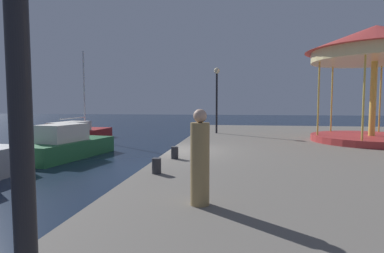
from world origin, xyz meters
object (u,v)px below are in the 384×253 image
(lamp_post_mid_promenade, at_px, (217,88))
(bollard_center, at_px, (157,166))
(bollard_north, at_px, (175,153))
(person_far_corner, at_px, (200,160))
(sailboat_red, at_px, (75,134))
(carousel, at_px, (375,55))
(motorboat_green, at_px, (67,145))

(lamp_post_mid_promenade, xyz_separation_m, bollard_center, (-0.82, -11.03, -2.55))
(bollard_north, height_order, person_far_corner, person_far_corner)
(sailboat_red, distance_m, bollard_center, 14.85)
(carousel, height_order, bollard_north, carousel)
(bollard_center, bearing_deg, person_far_corner, -58.11)
(motorboat_green, relative_size, carousel, 0.85)
(motorboat_green, distance_m, carousel, 15.09)
(bollard_north, bearing_deg, lamp_post_mid_promenade, 84.97)
(lamp_post_mid_promenade, bearing_deg, motorboat_green, -143.52)
(sailboat_red, xyz_separation_m, motorboat_green, (2.91, -5.88, 0.07))
(sailboat_red, bearing_deg, lamp_post_mid_promenade, -4.70)
(person_far_corner, bearing_deg, bollard_center, 121.89)
(lamp_post_mid_promenade, bearing_deg, bollard_north, -95.03)
(sailboat_red, height_order, lamp_post_mid_promenade, sailboat_red)
(sailboat_red, distance_m, carousel, 18.26)
(bollard_north, height_order, bollard_center, same)
(carousel, distance_m, lamp_post_mid_promenade, 8.29)
(sailboat_red, relative_size, bollard_north, 17.10)
(lamp_post_mid_promenade, distance_m, bollard_north, 9.27)
(person_far_corner, bearing_deg, sailboat_red, 126.30)
(carousel, relative_size, lamp_post_mid_promenade, 1.55)
(motorboat_green, height_order, bollard_center, motorboat_green)
(motorboat_green, xyz_separation_m, person_far_corner, (7.45, -8.22, 0.99))
(motorboat_green, xyz_separation_m, carousel, (14.38, 1.82, 4.22))
(motorboat_green, height_order, lamp_post_mid_promenade, lamp_post_mid_promenade)
(bollard_north, relative_size, bollard_center, 1.00)
(carousel, bearing_deg, motorboat_green, -172.77)
(bollard_center, height_order, person_far_corner, person_far_corner)
(motorboat_green, bearing_deg, sailboat_red, 116.30)
(motorboat_green, height_order, person_far_corner, person_far_corner)
(sailboat_red, xyz_separation_m, person_far_corner, (10.35, -14.09, 1.06))
(motorboat_green, bearing_deg, carousel, 7.23)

